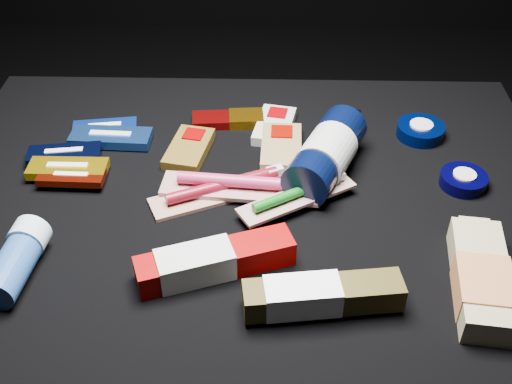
{
  "coord_description": "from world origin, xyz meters",
  "views": [
    {
      "loc": [
        0.03,
        -0.74,
        1.03
      ],
      "look_at": [
        0.01,
        0.01,
        0.42
      ],
      "focal_mm": 45.0,
      "sensor_mm": 36.0,
      "label": 1
    }
  ],
  "objects_px": {
    "bodywash_bottle": "(482,280)",
    "toothpaste_carton_red": "(209,262)",
    "deodorant_stick": "(16,260)",
    "lotion_bottle": "(326,154)"
  },
  "relations": [
    {
      "from": "deodorant_stick",
      "to": "bodywash_bottle",
      "type": "bearing_deg",
      "value": 4.13
    },
    {
      "from": "lotion_bottle",
      "to": "deodorant_stick",
      "type": "xyz_separation_m",
      "value": [
        -0.42,
        -0.23,
        -0.01
      ]
    },
    {
      "from": "bodywash_bottle",
      "to": "toothpaste_carton_red",
      "type": "relative_size",
      "value": 0.95
    },
    {
      "from": "bodywash_bottle",
      "to": "toothpaste_carton_red",
      "type": "height_order",
      "value": "same"
    },
    {
      "from": "lotion_bottle",
      "to": "toothpaste_carton_red",
      "type": "distance_m",
      "value": 0.28
    },
    {
      "from": "deodorant_stick",
      "to": "toothpaste_carton_red",
      "type": "bearing_deg",
      "value": 7.43
    },
    {
      "from": "toothpaste_carton_red",
      "to": "lotion_bottle",
      "type": "bearing_deg",
      "value": 33.43
    },
    {
      "from": "bodywash_bottle",
      "to": "lotion_bottle",
      "type": "bearing_deg",
      "value": 133.81
    },
    {
      "from": "lotion_bottle",
      "to": "deodorant_stick",
      "type": "height_order",
      "value": "lotion_bottle"
    },
    {
      "from": "bodywash_bottle",
      "to": "deodorant_stick",
      "type": "distance_m",
      "value": 0.61
    }
  ]
}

